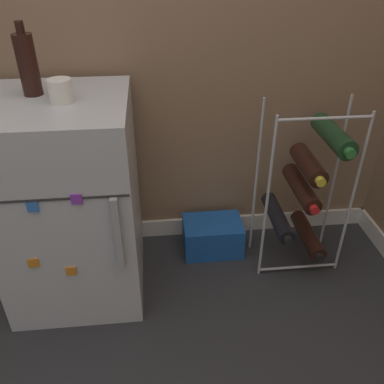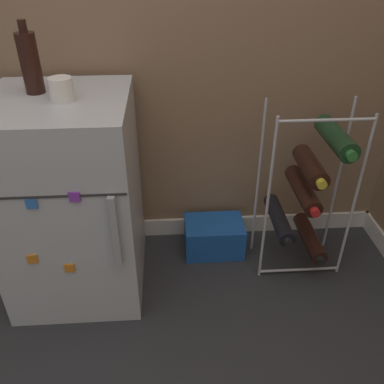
# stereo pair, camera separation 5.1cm
# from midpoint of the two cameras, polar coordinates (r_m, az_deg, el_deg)

# --- Properties ---
(ground_plane) EXTENTS (14.00, 14.00, 0.00)m
(ground_plane) POSITION_cam_midpoint_polar(r_m,az_deg,el_deg) (1.71, -3.09, -17.78)
(ground_plane) COLOR #28282B
(mini_fridge) EXTENTS (0.51, 0.55, 0.84)m
(mini_fridge) POSITION_cam_midpoint_polar(r_m,az_deg,el_deg) (1.68, -17.38, -1.39)
(mini_fridge) COLOR #B7BABF
(mini_fridge) RESTS_ON ground_plane
(wine_rack) EXTENTS (0.37, 0.33, 0.77)m
(wine_rack) POSITION_cam_midpoint_polar(r_m,az_deg,el_deg) (1.80, 14.99, 0.68)
(wine_rack) COLOR #B2B2B7
(wine_rack) RESTS_ON ground_plane
(soda_box) EXTENTS (0.28, 0.19, 0.16)m
(soda_box) POSITION_cam_midpoint_polar(r_m,az_deg,el_deg) (1.97, 2.15, -6.19)
(soda_box) COLOR #194C9E
(soda_box) RESTS_ON ground_plane
(fridge_top_cup) EXTENTS (0.08, 0.08, 0.08)m
(fridge_top_cup) POSITION_cam_midpoint_polar(r_m,az_deg,el_deg) (1.46, -18.95, 13.29)
(fridge_top_cup) COLOR silver
(fridge_top_cup) RESTS_ON mini_fridge
(fridge_top_bottle) EXTENTS (0.07, 0.07, 0.24)m
(fridge_top_bottle) POSITION_cam_midpoint_polar(r_m,az_deg,el_deg) (1.55, -22.99, 16.19)
(fridge_top_bottle) COLOR black
(fridge_top_bottle) RESTS_ON mini_fridge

